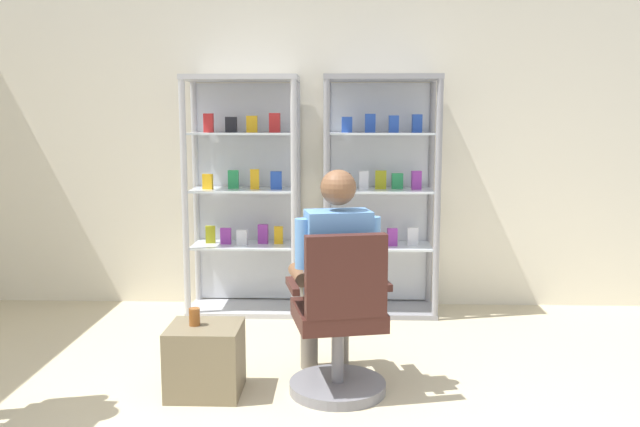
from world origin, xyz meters
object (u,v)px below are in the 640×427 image
object	(u,v)px
seated_shopkeeper	(334,267)
tea_glass	(195,317)
display_cabinet_right	(380,194)
office_chair	(340,329)
display_cabinet_left	(244,194)
storage_crate	(205,359)

from	to	relation	value
seated_shopkeeper	tea_glass	world-z (taller)	seated_shopkeeper
display_cabinet_right	seated_shopkeeper	bearing A→B (deg)	-102.62
office_chair	seated_shopkeeper	distance (m)	0.36
display_cabinet_right	office_chair	distance (m)	1.84
display_cabinet_left	seated_shopkeeper	bearing A→B (deg)	-64.40
seated_shopkeeper	display_cabinet_right	bearing A→B (deg)	77.38
display_cabinet_right	storage_crate	bearing A→B (deg)	-122.34
office_chair	storage_crate	size ratio (longest dim) A/B	2.33
display_cabinet_right	seated_shopkeeper	distance (m)	1.62
display_cabinet_left	storage_crate	world-z (taller)	display_cabinet_left
display_cabinet_right	seated_shopkeeper	xyz separation A→B (m)	(-0.35, -1.56, -0.25)
display_cabinet_left	storage_crate	bearing A→B (deg)	-89.53
display_cabinet_right	tea_glass	size ratio (longest dim) A/B	18.91
office_chair	tea_glass	size ratio (longest dim) A/B	9.55
display_cabinet_right	seated_shopkeeper	size ratio (longest dim) A/B	1.47
display_cabinet_right	display_cabinet_left	bearing A→B (deg)	179.99
seated_shopkeeper	tea_glass	xyz separation A→B (m)	(-0.79, -0.15, -0.26)
seated_shopkeeper	storage_crate	xyz separation A→B (m)	(-0.74, -0.15, -0.51)
display_cabinet_right	tea_glass	xyz separation A→B (m)	(-1.14, -1.71, -0.51)
office_chair	display_cabinet_right	bearing A→B (deg)	79.62
display_cabinet_left	seated_shopkeeper	xyz separation A→B (m)	(0.75, -1.56, -0.25)
office_chair	seated_shopkeeper	xyz separation A→B (m)	(-0.03, 0.16, 0.32)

